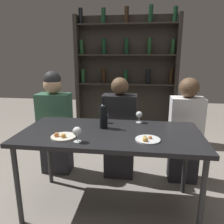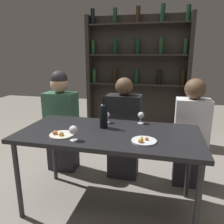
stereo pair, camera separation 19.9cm
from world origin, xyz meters
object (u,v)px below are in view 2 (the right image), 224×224
at_px(wine_glass_0, 107,116).
at_px(seated_person_right, 191,136).
at_px(wine_glass_1, 141,116).
at_px(seated_person_left, 62,123).
at_px(wine_bottle, 104,114).
at_px(wine_glass_2, 73,130).
at_px(food_plate_1, 61,135).
at_px(seated_person_center, 123,132).
at_px(food_plate_0, 144,141).

xyz_separation_m(wine_glass_0, seated_person_right, (0.85, 0.33, -0.26)).
height_order(wine_glass_1, seated_person_left, seated_person_left).
xyz_separation_m(wine_bottle, wine_glass_2, (-0.15, -0.36, -0.04)).
distance_m(food_plate_1, seated_person_center, 0.90).
height_order(wine_glass_1, food_plate_1, wine_glass_1).
bearing_deg(wine_bottle, wine_glass_2, -112.25).
bearing_deg(seated_person_center, food_plate_0, -68.55).
bearing_deg(food_plate_0, seated_person_center, 111.45).
bearing_deg(wine_glass_1, wine_glass_2, -129.42).
relative_size(wine_glass_1, seated_person_right, 0.10).
xyz_separation_m(wine_glass_2, seated_person_right, (0.98, 0.85, -0.27)).
xyz_separation_m(wine_glass_1, seated_person_right, (0.51, 0.28, -0.27)).
xyz_separation_m(seated_person_left, seated_person_right, (1.51, 0.00, -0.04)).
relative_size(wine_bottle, wine_glass_1, 2.58).
bearing_deg(food_plate_0, food_plate_1, -177.83).
distance_m(seated_person_left, seated_person_center, 0.78).
xyz_separation_m(food_plate_0, food_plate_1, (-0.68, -0.03, 0.00)).
bearing_deg(seated_person_center, seated_person_left, -180.00).
distance_m(wine_glass_1, wine_glass_2, 0.73).
relative_size(wine_glass_2, food_plate_1, 0.60).
xyz_separation_m(wine_glass_0, food_plate_0, (0.41, -0.42, -0.06)).
distance_m(wine_glass_2, seated_person_left, 1.03).
relative_size(wine_bottle, wine_glass_2, 2.45).
bearing_deg(wine_bottle, seated_person_left, 143.98).
distance_m(wine_glass_0, wine_glass_2, 0.53).
relative_size(seated_person_left, seated_person_center, 1.05).
bearing_deg(wine_glass_1, wine_bottle, -146.65).
bearing_deg(wine_glass_2, wine_glass_1, 50.58).
height_order(wine_glass_0, seated_person_right, seated_person_right).
relative_size(wine_glass_0, food_plate_1, 0.53).
bearing_deg(seated_person_right, seated_person_center, 180.00).
bearing_deg(food_plate_1, wine_glass_2, -26.09).
bearing_deg(seated_person_center, food_plate_1, -116.62).
bearing_deg(wine_bottle, food_plate_1, -135.57).
relative_size(wine_bottle, seated_person_left, 0.24).
bearing_deg(seated_person_left, food_plate_1, -63.65).
xyz_separation_m(food_plate_0, seated_person_center, (-0.29, 0.75, -0.22)).
bearing_deg(seated_person_right, wine_glass_0, -158.60).
height_order(food_plate_0, seated_person_center, seated_person_center).
height_order(food_plate_0, seated_person_right, seated_person_right).
height_order(wine_glass_0, food_plate_0, wine_glass_0).
relative_size(wine_glass_2, seated_person_right, 0.10).
distance_m(seated_person_left, seated_person_right, 1.51).
xyz_separation_m(seated_person_left, seated_person_center, (0.77, 0.00, -0.06)).
height_order(wine_glass_0, seated_person_center, seated_person_center).
height_order(wine_glass_1, food_plate_0, wine_glass_1).
bearing_deg(seated_person_left, wine_glass_2, -57.99).
bearing_deg(seated_person_center, wine_glass_0, -108.42).
distance_m(wine_glass_0, seated_person_right, 0.95).
distance_m(wine_bottle, seated_person_left, 0.88).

